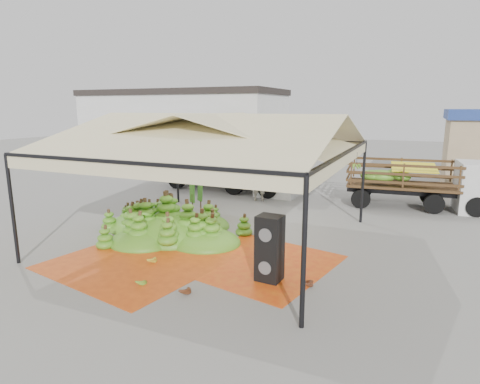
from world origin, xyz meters
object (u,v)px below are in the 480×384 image
at_px(banana_heap, 171,218).
at_px(vendor, 259,181).
at_px(truck_left, 239,161).
at_px(truck_right, 427,179).
at_px(speaker_stack, 270,248).

bearing_deg(banana_heap, vendor, 82.57).
bearing_deg(vendor, banana_heap, 71.03).
height_order(vendor, truck_left, truck_left).
bearing_deg(vendor, truck_right, -178.11).
bearing_deg(truck_left, banana_heap, -79.56).
bearing_deg(truck_right, banana_heap, -140.97).
distance_m(speaker_stack, vendor, 8.63).
bearing_deg(speaker_stack, banana_heap, 158.84).
xyz_separation_m(banana_heap, truck_left, (-1.07, 7.76, 0.91)).
distance_m(banana_heap, vendor, 5.98).
bearing_deg(vendor, truck_left, -56.37).
relative_size(speaker_stack, vendor, 0.89).
distance_m(vendor, truck_left, 2.67).
xyz_separation_m(speaker_stack, vendor, (-3.44, 7.92, 0.11)).
bearing_deg(truck_right, speaker_stack, -115.55).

